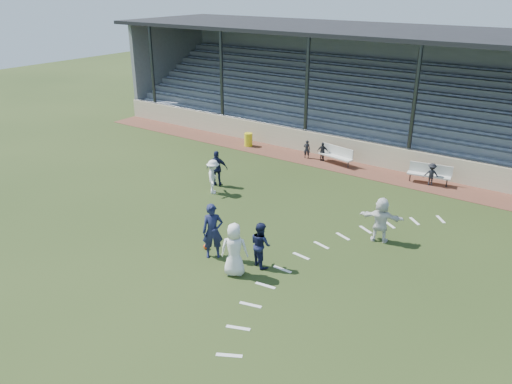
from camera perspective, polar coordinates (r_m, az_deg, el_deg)
ground at (r=18.59m, az=-4.45°, el=-6.16°), size 90.00×90.00×0.00m
cinder_track at (r=26.77m, az=9.89°, el=2.93°), size 34.00×2.00×0.02m
retaining_wall at (r=27.49m, az=10.93°, el=4.69°), size 34.00×0.18×1.20m
bench_left at (r=26.87m, az=9.18°, el=4.35°), size 2.04×0.81×0.95m
bench_right at (r=25.33m, az=19.25°, el=2.17°), size 2.04×0.77×0.95m
trash_bin at (r=29.56m, az=-0.88°, el=6.01°), size 0.48×0.48×0.77m
football at (r=18.39m, az=-5.74°, el=-6.23°), size 0.19×0.19×0.19m
player_white_lead at (r=16.44m, az=-2.49°, el=-6.60°), size 1.08×0.96×1.85m
player_navy_lead at (r=17.47m, az=-4.97°, el=-4.48°), size 0.86×0.85×2.01m
player_navy_mid at (r=16.98m, az=0.53°, el=-6.00°), size 0.96×0.87×1.62m
player_white_wing at (r=22.84m, az=-4.90°, el=1.76°), size 1.07×1.19×1.60m
player_navy_wing at (r=23.69m, az=-4.47°, el=2.71°), size 1.08×0.86×1.71m
player_white_back at (r=19.08m, az=14.09°, el=-3.09°), size 1.70×0.91×1.75m
sub_left_near at (r=27.58m, az=5.83°, el=4.90°), size 0.44×0.37×1.02m
sub_left_far at (r=27.24m, az=7.63°, el=4.60°), size 0.65×0.43×1.03m
sub_right at (r=25.11m, az=19.41°, el=1.93°), size 0.80×0.60×1.10m
grandstand at (r=31.30m, az=14.85°, el=9.62°), size 34.60×9.00×6.61m
penalty_arc at (r=16.62m, az=6.80°, el=-10.10°), size 3.89×14.63×0.01m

